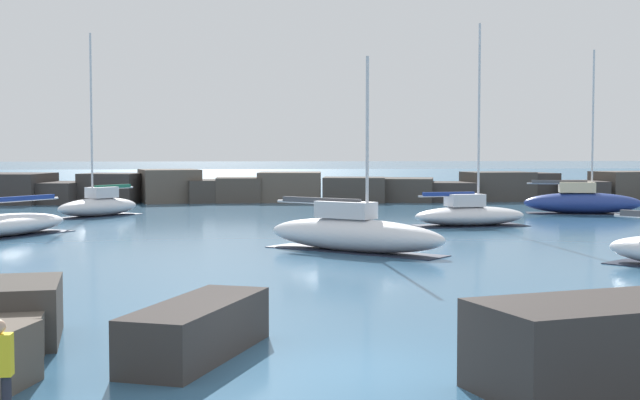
{
  "coord_description": "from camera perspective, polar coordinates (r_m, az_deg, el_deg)",
  "views": [
    {
      "loc": [
        -2.15,
        -15.42,
        3.87
      ],
      "look_at": [
        2.56,
        33.6,
        1.13
      ],
      "focal_mm": 50.0,
      "sensor_mm": 36.0,
      "label": 1
    }
  ],
  "objects": [
    {
      "name": "breakwater_jetty",
      "position": [
        67.13,
        -3.38,
        0.73
      ],
      "size": [
        65.3,
        6.29,
        2.45
      ],
      "color": "brown",
      "rests_on": "ground"
    },
    {
      "name": "sailboat_moored_3",
      "position": [
        56.75,
        16.43,
        -0.09
      ],
      "size": [
        7.31,
        3.55,
        9.96
      ],
      "color": "navy",
      "rests_on": "ground"
    },
    {
      "name": "foreground_rocks",
      "position": [
        16.28,
        -4.86,
        -8.45
      ],
      "size": [
        18.19,
        7.69,
        1.46
      ],
      "color": "brown",
      "rests_on": "ground"
    },
    {
      "name": "ground_plane",
      "position": [
        16.04,
        2.43,
        -10.78
      ],
      "size": [
        600.0,
        600.0,
        0.0
      ],
      "primitive_type": "plane",
      "color": "#336084"
    },
    {
      "name": "sailboat_moored_5",
      "position": [
        46.41,
        9.54,
        -0.87
      ],
      "size": [
        6.28,
        3.29,
        10.35
      ],
      "color": "silver",
      "rests_on": "ground"
    },
    {
      "name": "open_sea_beyond",
      "position": [
        126.99,
        -4.51,
        1.44
      ],
      "size": [
        400.0,
        116.0,
        0.01
      ],
      "color": "#235175",
      "rests_on": "ground"
    },
    {
      "name": "sailboat_moored_1",
      "position": [
        42.47,
        -19.75,
        -1.52
      ],
      "size": [
        5.92,
        7.79,
        7.49
      ],
      "color": "white",
      "rests_on": "ground"
    },
    {
      "name": "sailboat_moored_2",
      "position": [
        34.13,
        2.14,
        -2.11
      ],
      "size": [
        7.01,
        6.47,
        7.41
      ],
      "color": "white",
      "rests_on": "ground"
    },
    {
      "name": "mooring_buoy_orange_near",
      "position": [
        51.44,
        9.29,
        -0.74
      ],
      "size": [
        0.76,
        0.76,
        0.96
      ],
      "color": "yellow",
      "rests_on": "ground"
    },
    {
      "name": "sailboat_moored_6",
      "position": [
        54.02,
        -13.98,
        -0.31
      ],
      "size": [
        5.14,
        5.69,
        10.66
      ],
      "color": "silver",
      "rests_on": "ground"
    }
  ]
}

